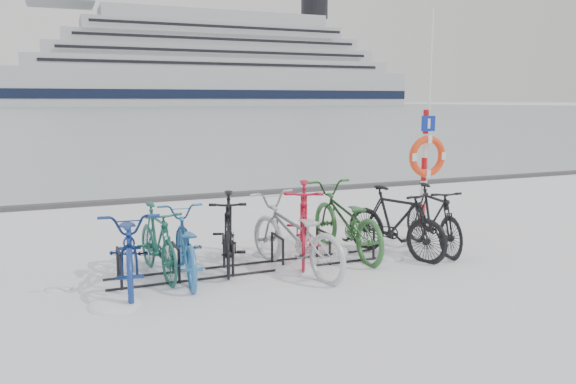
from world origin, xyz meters
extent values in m
plane|color=white|center=(0.00, 0.00, 0.00)|extent=(900.00, 900.00, 0.00)
cube|color=#A0ADB4|center=(0.00, 155.00, 0.01)|extent=(400.00, 298.00, 0.02)
cube|color=#3F3F42|center=(0.00, 5.90, 0.05)|extent=(400.00, 0.25, 0.10)
cylinder|color=black|center=(-1.80, -0.22, 0.22)|extent=(0.04, 0.04, 0.44)
cylinder|color=black|center=(-1.80, 0.22, 0.22)|extent=(0.04, 0.04, 0.44)
cylinder|color=black|center=(-1.80, 0.00, 0.44)|extent=(0.04, 0.44, 0.04)
cylinder|color=black|center=(-1.08, -0.22, 0.22)|extent=(0.04, 0.04, 0.44)
cylinder|color=black|center=(-1.08, 0.22, 0.22)|extent=(0.04, 0.04, 0.44)
cylinder|color=black|center=(-1.08, 0.00, 0.44)|extent=(0.04, 0.44, 0.04)
cylinder|color=black|center=(-0.36, -0.22, 0.22)|extent=(0.04, 0.04, 0.44)
cylinder|color=black|center=(-0.36, 0.22, 0.22)|extent=(0.04, 0.04, 0.44)
cylinder|color=black|center=(-0.36, 0.00, 0.44)|extent=(0.04, 0.44, 0.04)
cylinder|color=black|center=(0.36, -0.22, 0.22)|extent=(0.04, 0.04, 0.44)
cylinder|color=black|center=(0.36, 0.22, 0.22)|extent=(0.04, 0.04, 0.44)
cylinder|color=black|center=(0.36, 0.00, 0.44)|extent=(0.04, 0.44, 0.04)
cylinder|color=black|center=(1.08, -0.22, 0.22)|extent=(0.04, 0.04, 0.44)
cylinder|color=black|center=(1.08, 0.22, 0.22)|extent=(0.04, 0.04, 0.44)
cylinder|color=black|center=(1.08, 0.00, 0.44)|extent=(0.04, 0.44, 0.04)
cylinder|color=black|center=(1.80, -0.22, 0.22)|extent=(0.04, 0.04, 0.44)
cylinder|color=black|center=(1.80, 0.22, 0.22)|extent=(0.04, 0.04, 0.44)
cylinder|color=black|center=(1.80, 0.00, 0.44)|extent=(0.04, 0.44, 0.04)
cylinder|color=black|center=(0.00, -0.22, 0.02)|extent=(4.00, 0.03, 0.03)
cylinder|color=black|center=(0.00, 0.22, 0.02)|extent=(4.00, 0.03, 0.03)
cylinder|color=#B00E12|center=(3.75, 1.34, 0.22)|extent=(0.10, 0.10, 0.43)
cylinder|color=silver|center=(3.75, 1.34, 0.65)|extent=(0.10, 0.10, 0.43)
cylinder|color=#B00E12|center=(3.75, 1.34, 1.08)|extent=(0.10, 0.10, 0.43)
cylinder|color=silver|center=(3.75, 1.34, 1.52)|extent=(0.10, 0.10, 0.43)
cylinder|color=#B00E12|center=(3.75, 1.34, 1.95)|extent=(0.10, 0.10, 0.43)
torus|color=#F03E16|center=(3.75, 1.25, 1.33)|extent=(0.76, 0.13, 0.76)
cube|color=#0D2395|center=(3.75, 1.26, 1.92)|extent=(0.28, 0.03, 0.28)
cylinder|color=silver|center=(3.85, 1.39, 1.97)|extent=(0.04, 0.04, 3.94)
cube|color=silver|center=(55.36, 211.74, 6.66)|extent=(155.31, 28.84, 13.31)
cube|color=black|center=(55.36, 197.26, 4.44)|extent=(155.31, 0.30, 3.33)
cube|color=black|center=(55.36, 226.21, 4.44)|extent=(155.31, 0.30, 3.33)
cube|color=silver|center=(55.36, 211.74, 15.53)|extent=(138.67, 26.63, 4.44)
cube|color=silver|center=(55.36, 211.74, 24.41)|extent=(112.05, 23.30, 4.44)
cube|color=silver|center=(55.36, 211.74, 33.28)|extent=(85.42, 19.97, 4.44)
cube|color=black|center=(55.36, 198.20, 19.97)|extent=(122.03, 0.20, 13.31)
imported|color=navy|center=(-1.66, -0.04, 0.53)|extent=(0.90, 2.08, 1.06)
imported|color=#1C5749|center=(-1.27, 0.23, 0.50)|extent=(0.66, 1.70, 1.00)
imported|color=#2B6DAB|center=(-0.95, 0.03, 0.47)|extent=(0.78, 1.84, 0.94)
imported|color=black|center=(-0.26, 0.31, 0.54)|extent=(1.00, 1.86, 1.07)
imported|color=#B7BCC0|center=(0.51, -0.28, 0.54)|extent=(1.21, 2.19, 1.09)
imported|color=red|center=(0.86, 0.22, 0.59)|extent=(1.29, 2.01, 1.18)
imported|color=#2C642E|center=(1.57, 0.26, 0.56)|extent=(0.78, 2.13, 1.11)
imported|color=black|center=(2.23, -0.12, 0.54)|extent=(1.15, 1.87, 1.09)
imported|color=black|center=(2.97, -0.04, 0.53)|extent=(0.73, 1.82, 1.07)
ellipsoid|color=white|center=(1.47, 0.40, 0.00)|extent=(0.49, 0.49, 0.17)
ellipsoid|color=white|center=(2.07, -0.21, 0.00)|extent=(0.48, 0.48, 0.17)
ellipsoid|color=white|center=(0.51, -0.26, 0.00)|extent=(0.56, 0.56, 0.19)
ellipsoid|color=white|center=(0.39, 0.63, 0.00)|extent=(0.37, 0.37, 0.13)
ellipsoid|color=white|center=(-2.53, 0.12, 0.00)|extent=(0.35, 0.35, 0.12)
ellipsoid|color=white|center=(-1.93, -0.76, 0.00)|extent=(0.61, 0.61, 0.21)
ellipsoid|color=white|center=(-0.82, 0.32, 0.00)|extent=(0.44, 0.44, 0.15)
ellipsoid|color=white|center=(2.60, 0.41, 0.00)|extent=(0.40, 0.40, 0.14)
camera|label=1|loc=(-2.38, -7.21, 2.34)|focal=35.00mm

